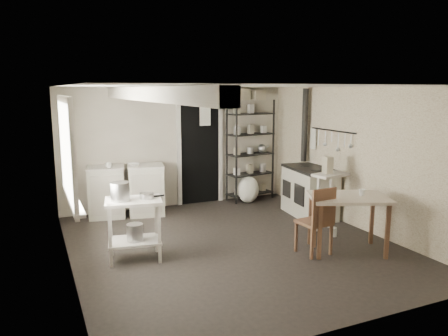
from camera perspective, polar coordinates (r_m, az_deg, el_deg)
name	(u,v)px	position (r m, az deg, el deg)	size (l,w,h in m)	color
floor	(232,245)	(6.53, 1.09, -9.97)	(5.00, 5.00, 0.00)	black
ceiling	(233,86)	(6.13, 1.16, 10.64)	(5.00, 5.00, 0.00)	beige
wall_back	(178,147)	(8.53, -6.04, 2.73)	(4.50, 0.02, 2.30)	#BEB4A2
wall_front	(349,212)	(4.16, 16.00, -5.58)	(4.50, 0.02, 2.30)	#BEB4A2
wall_left	(66,181)	(5.67, -19.94, -1.64)	(0.02, 5.00, 2.30)	#BEB4A2
wall_right	(357,158)	(7.46, 16.97, 1.26)	(0.02, 5.00, 2.30)	#BEB4A2
window	(65,151)	(5.81, -20.00, 2.14)	(0.12, 1.76, 1.28)	beige
doorway	(200,154)	(8.67, -3.13, 1.89)	(0.96, 0.10, 2.08)	beige
ceiling_beam	(148,94)	(5.73, -9.93, 9.52)	(0.18, 5.00, 0.18)	beige
wallpaper_panel	(356,158)	(7.45, 16.91, 1.25)	(0.01, 5.00, 2.30)	beige
utensil_rail	(332,131)	(7.83, 13.92, 4.76)	(0.06, 1.20, 0.44)	#AFAFB1
prep_table	(134,231)	(5.99, -11.62, -8.03)	(0.73, 0.52, 0.83)	beige
stockpot	(120,192)	(5.82, -13.42, -3.11)	(0.25, 0.25, 0.27)	#AFAFB1
saucepan	(147,197)	(5.89, -10.08, -3.75)	(0.19, 0.19, 0.11)	#AFAFB1
bucket	(135,233)	(5.96, -11.55, -8.27)	(0.22, 0.22, 0.24)	#AFAFB1
base_cabinets	(127,190)	(8.08, -12.61, -2.87)	(1.39, 0.60, 0.92)	beige
mixing_bowl	(133,164)	(7.91, -11.74, 0.54)	(0.27, 0.27, 0.07)	white
counter_cup	(109,165)	(7.81, -14.82, 0.39)	(0.12, 0.12, 0.09)	white
shelf_rack	(250,154)	(8.95, 3.44, 1.83)	(0.97, 0.38, 2.05)	black
shelf_jar	(238,135)	(8.76, 1.83, 4.39)	(0.08, 0.09, 0.19)	white
storage_box_a	(240,102)	(8.70, 2.14, 8.60)	(0.31, 0.27, 0.21)	beige
storage_box_b	(256,103)	(8.95, 4.24, 8.50)	(0.28, 0.26, 0.18)	beige
stove	(309,192)	(8.02, 11.09, -3.04)	(0.62, 1.12, 0.88)	beige
stovepipe	(305,125)	(8.37, 10.49, 5.50)	(0.10, 0.10, 1.29)	black
side_ledge	(329,203)	(7.37, 13.60, -4.41)	(0.60, 0.32, 0.92)	beige
oats_box	(328,167)	(7.27, 13.37, 0.08)	(0.11, 0.18, 0.28)	beige
work_table	(347,225)	(6.40, 15.78, -7.20)	(1.06, 0.74, 0.80)	beige
table_cup	(362,196)	(6.35, 17.56, -3.47)	(0.10, 0.10, 0.09)	white
chair	(314,220)	(6.19, 11.67, -6.62)	(0.40, 0.42, 0.96)	brown
flour_sack	(248,191)	(8.81, 3.18, -3.02)	(0.45, 0.38, 0.54)	white
floor_crock	(333,231)	(7.07, 14.09, -8.05)	(0.11, 0.11, 0.14)	white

